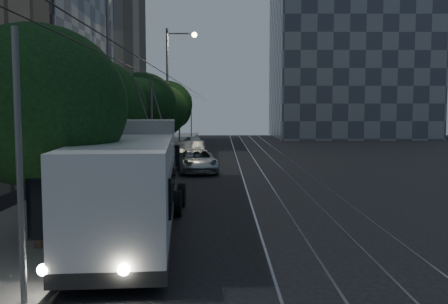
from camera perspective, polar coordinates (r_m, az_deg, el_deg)
ground at (r=20.88m, az=2.64°, el=-6.94°), size 120.00×120.00×0.00m
sidewalk at (r=41.13m, az=-9.32°, el=-0.99°), size 5.00×90.00×0.15m
tram_rails at (r=40.79m, az=4.70°, el=-1.08°), size 4.52×90.00×0.02m
overhead_wires at (r=40.60m, az=-5.85°, el=3.78°), size 2.23×90.00×6.00m
building_tan_far at (r=66.24m, az=-16.70°, el=16.20°), size 14.40×22.40×34.80m
building_distant_right at (r=78.15m, az=14.05°, el=10.49°), size 22.00×18.00×24.00m
trolleybus at (r=17.60m, az=-10.26°, el=-3.37°), size 3.67×12.99×5.63m
pickup_silver at (r=33.91m, az=-3.08°, el=-1.03°), size 3.25×5.76×1.52m
car_white_a at (r=39.71m, az=-4.99°, el=-0.33°), size 2.56×4.05×1.28m
car_white_b at (r=44.67m, az=-4.47°, el=0.32°), size 3.58×5.09×1.37m
car_white_c at (r=45.11m, az=-3.35°, el=0.37°), size 1.95×4.31×1.37m
car_white_d at (r=53.72m, az=-3.45°, el=1.12°), size 2.83×4.38×1.39m
tree_0 at (r=15.73m, az=-20.61°, el=4.95°), size 5.31×5.31×6.79m
tree_1 at (r=24.02m, az=-14.68°, el=4.98°), size 4.94×4.94×6.61m
tree_2 at (r=34.75m, az=-9.40°, el=5.46°), size 4.76×4.76×6.80m
tree_3 at (r=42.62m, az=-7.67°, el=4.72°), size 5.18×5.18×6.48m
tree_4 at (r=49.23m, az=-6.68°, el=5.40°), size 5.22×5.22×7.05m
tree_5 at (r=59.31m, az=-6.08°, el=4.62°), size 4.71×4.71×6.09m
streetlamp_near at (r=21.83m, az=-11.89°, el=9.46°), size 2.43×0.44×10.06m
streetlamp_far at (r=43.44m, az=-5.91°, el=8.04°), size 2.66×0.44×11.13m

